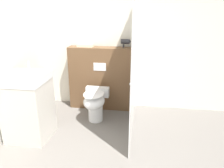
% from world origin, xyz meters
% --- Properties ---
extents(wall_back, '(8.00, 0.06, 2.50)m').
position_xyz_m(wall_back, '(0.00, 2.34, 1.25)').
color(wall_back, silver).
rests_on(wall_back, ground_plane).
extents(partition_panel, '(1.18, 0.26, 1.15)m').
position_xyz_m(partition_panel, '(-0.21, 2.16, 0.58)').
color(partition_panel, brown).
rests_on(partition_panel, ground_plane).
extents(shower_glass, '(0.04, 1.62, 2.07)m').
position_xyz_m(shower_glass, '(0.43, 1.50, 1.03)').
color(shower_glass, silver).
rests_on(shower_glass, ground_plane).
extents(toilet, '(0.40, 0.56, 0.53)m').
position_xyz_m(toilet, '(-0.21, 1.60, 0.34)').
color(toilet, white).
rests_on(toilet, ground_plane).
extents(sink_vanity, '(0.58, 0.57, 1.10)m').
position_xyz_m(sink_vanity, '(-1.04, 1.00, 0.48)').
color(sink_vanity, beige).
rests_on(sink_vanity, ground_plane).
extents(hair_drier, '(0.18, 0.08, 0.15)m').
position_xyz_m(hair_drier, '(0.23, 2.19, 1.26)').
color(hair_drier, '#2D2D33').
rests_on(hair_drier, partition_panel).
extents(folded_towel, '(0.28, 0.15, 0.06)m').
position_xyz_m(folded_towel, '(-0.49, 2.18, 1.18)').
color(folded_towel, beige).
rests_on(folded_towel, partition_panel).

